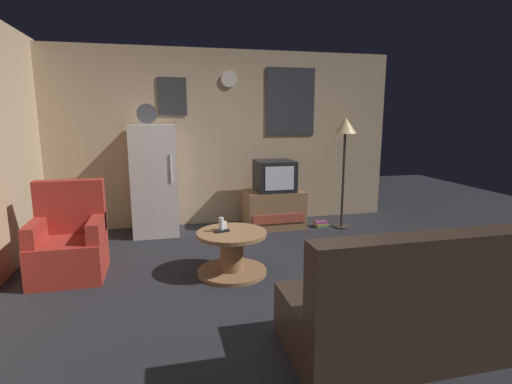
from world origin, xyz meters
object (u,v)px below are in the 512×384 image
(wine_glass, at_px, (221,225))
(mug_ceramic_white, at_px, (223,226))
(coffee_table, at_px, (232,253))
(couch, at_px, (412,310))
(fridge, at_px, (154,180))
(armchair, at_px, (69,243))
(remote_control, at_px, (222,231))
(book_stack, at_px, (321,224))
(standing_lamp, at_px, (345,134))
(tv_stand, at_px, (274,209))
(crt_tv, at_px, (275,176))

(wine_glass, relative_size, mug_ceramic_white, 1.67)
(coffee_table, xyz_separation_m, mug_ceramic_white, (-0.07, 0.09, 0.27))
(couch, bearing_deg, mug_ceramic_white, 120.48)
(fridge, bearing_deg, armchair, -122.93)
(remote_control, height_order, book_stack, remote_control)
(coffee_table, bearing_deg, standing_lamp, 35.22)
(coffee_table, bearing_deg, fridge, 114.68)
(armchair, bearing_deg, coffee_table, -12.56)
(coffee_table, bearing_deg, mug_ceramic_white, 131.31)
(tv_stand, xyz_separation_m, crt_tv, (0.00, -0.00, 0.49))
(coffee_table, relative_size, book_stack, 3.83)
(coffee_table, height_order, armchair, armchair)
(couch, bearing_deg, standing_lamp, 72.90)
(standing_lamp, distance_m, wine_glass, 2.51)
(armchair, bearing_deg, crt_tv, 25.43)
(remote_control, xyz_separation_m, book_stack, (1.69, 1.41, -0.42))
(remote_control, bearing_deg, book_stack, 27.12)
(coffee_table, xyz_separation_m, wine_glass, (-0.10, 0.03, 0.30))
(armchair, distance_m, couch, 3.28)
(coffee_table, bearing_deg, book_stack, 41.71)
(crt_tv, bearing_deg, book_stack, -11.91)
(fridge, height_order, tv_stand, fridge)
(tv_stand, bearing_deg, crt_tv, -14.50)
(tv_stand, relative_size, crt_tv, 1.56)
(fridge, xyz_separation_m, couch, (1.72, -3.34, -0.44))
(coffee_table, bearing_deg, remote_control, 172.83)
(standing_lamp, relative_size, book_stack, 8.46)
(wine_glass, xyz_separation_m, remote_control, (0.01, -0.02, -0.06))
(fridge, xyz_separation_m, remote_control, (0.67, -1.66, -0.29))
(tv_stand, height_order, mug_ceramic_white, tv_stand)
(coffee_table, distance_m, remote_control, 0.25)
(fridge, relative_size, mug_ceramic_white, 19.67)
(crt_tv, relative_size, standing_lamp, 0.34)
(mug_ceramic_white, xyz_separation_m, remote_control, (-0.02, -0.07, -0.03))
(fridge, height_order, wine_glass, fridge)
(fridge, height_order, standing_lamp, fridge)
(wine_glass, bearing_deg, armchair, 167.61)
(fridge, distance_m, couch, 3.78)
(tv_stand, xyz_separation_m, armchair, (-2.53, -1.21, 0.07))
(standing_lamp, bearing_deg, wine_glass, -146.74)
(remote_control, bearing_deg, fridge, 99.36)
(mug_ceramic_white, relative_size, book_stack, 0.48)
(fridge, xyz_separation_m, coffee_table, (0.77, -1.67, -0.53))
(tv_stand, height_order, crt_tv, crt_tv)
(fridge, height_order, book_stack, fridge)
(crt_tv, height_order, couch, crt_tv)
(fridge, relative_size, couch, 1.04)
(crt_tv, relative_size, mug_ceramic_white, 6.00)
(standing_lamp, bearing_deg, coffee_table, -144.78)
(fridge, relative_size, coffee_table, 2.46)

